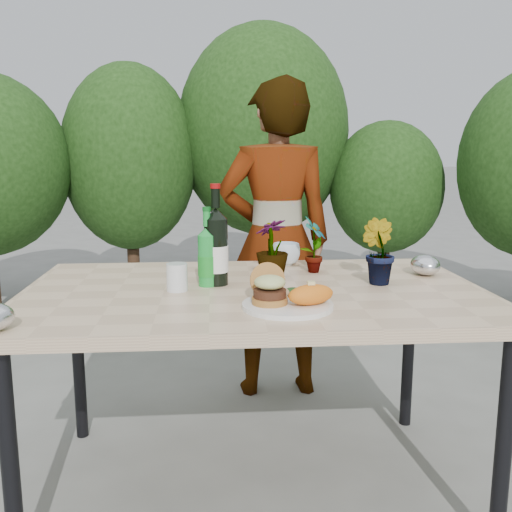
{
  "coord_description": "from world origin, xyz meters",
  "views": [
    {
      "loc": [
        -0.15,
        -1.93,
        1.23
      ],
      "look_at": [
        0.0,
        -0.08,
        0.88
      ],
      "focal_mm": 40.0,
      "sensor_mm": 36.0,
      "label": 1
    }
  ],
  "objects": [
    {
      "name": "burger_stack",
      "position": [
        0.03,
        -0.24,
        0.81
      ],
      "size": [
        0.11,
        0.16,
        0.11
      ],
      "color": "#B7722D",
      "rests_on": "dinner_plate"
    },
    {
      "name": "grilled_veg",
      "position": [
        0.1,
        -0.17,
        0.78
      ],
      "size": [
        0.08,
        0.05,
        0.03
      ],
      "color": "olive",
      "rests_on": "dinner_plate"
    },
    {
      "name": "sweet_potato",
      "position": [
        0.15,
        -0.28,
        0.8
      ],
      "size": [
        0.17,
        0.12,
        0.06
      ],
      "primitive_type": "ellipsoid",
      "rotation": [
        0.0,
        0.0,
        0.35
      ],
      "color": "orange",
      "rests_on": "dinner_plate"
    },
    {
      "name": "seedling_left",
      "position": [
        0.25,
        0.24,
        0.86
      ],
      "size": [
        0.13,
        0.14,
        0.22
      ],
      "primitive_type": "imported",
      "rotation": [
        0.0,
        0.0,
        1.03
      ],
      "color": "#26521C",
      "rests_on": "patio_table"
    },
    {
      "name": "wine_bottle",
      "position": [
        -0.13,
        0.07,
        0.88
      ],
      "size": [
        0.09,
        0.09,
        0.36
      ],
      "rotation": [
        0.0,
        0.0,
        -0.02
      ],
      "color": "black",
      "rests_on": "patio_table"
    },
    {
      "name": "foil_packet_right",
      "position": [
        0.67,
        0.16,
        0.79
      ],
      "size": [
        0.13,
        0.15,
        0.08
      ],
      "primitive_type": "ellipsoid",
      "rotation": [
        0.0,
        0.0,
        1.71
      ],
      "color": "silver",
      "rests_on": "patio_table"
    },
    {
      "name": "patio_table",
      "position": [
        0.0,
        0.0,
        0.69
      ],
      "size": [
        1.6,
        1.0,
        0.75
      ],
      "color": "#D2B18C",
      "rests_on": "ground"
    },
    {
      "name": "shrub_hedge",
      "position": [
        0.38,
        1.46,
        1.15
      ],
      "size": [
        6.95,
        5.2,
        2.27
      ],
      "color": "#382316",
      "rests_on": "ground"
    },
    {
      "name": "person",
      "position": [
        0.17,
        0.84,
        0.78
      ],
      "size": [
        0.59,
        0.41,
        1.57
      ],
      "primitive_type": "imported",
      "rotation": [
        0.0,
        0.0,
        3.2
      ],
      "color": "#9E6B4F",
      "rests_on": "ground"
    },
    {
      "name": "blue_bowl",
      "position": [
        0.16,
        0.4,
        0.8
      ],
      "size": [
        0.12,
        0.12,
        0.09
      ],
      "primitive_type": "imported",
      "rotation": [
        0.0,
        0.0,
        0.02
      ],
      "color": "silver",
      "rests_on": "patio_table"
    },
    {
      "name": "seedling_mid",
      "position": [
        0.45,
        0.04,
        0.87
      ],
      "size": [
        0.15,
        0.16,
        0.23
      ],
      "primitive_type": "imported",
      "rotation": [
        0.0,
        0.0,
        2.1
      ],
      "color": "#21571D",
      "rests_on": "patio_table"
    },
    {
      "name": "ground",
      "position": [
        0.0,
        0.0,
        0.0
      ],
      "size": [
        80.0,
        80.0,
        0.0
      ],
      "primitive_type": "plane",
      "color": "slate",
      "rests_on": "ground"
    },
    {
      "name": "dinner_plate",
      "position": [
        0.08,
        -0.26,
        0.76
      ],
      "size": [
        0.28,
        0.28,
        0.01
      ],
      "primitive_type": "cylinder",
      "color": "white",
      "rests_on": "patio_table"
    },
    {
      "name": "seedling_right",
      "position": [
        0.08,
        0.2,
        0.86
      ],
      "size": [
        0.17,
        0.17,
        0.22
      ],
      "primitive_type": "imported",
      "rotation": [
        0.0,
        0.0,
        3.77
      ],
      "color": "#27561D",
      "rests_on": "patio_table"
    },
    {
      "name": "plastic_cup",
      "position": [
        -0.27,
        -0.01,
        0.8
      ],
      "size": [
        0.07,
        0.07,
        0.09
      ],
      "primitive_type": "cylinder",
      "color": "silver",
      "rests_on": "patio_table"
    },
    {
      "name": "sparkling_water",
      "position": [
        -0.16,
        0.05,
        0.85
      ],
      "size": [
        0.07,
        0.07,
        0.28
      ],
      "rotation": [
        0.0,
        0.0,
        -0.41
      ],
      "color": "green",
      "rests_on": "patio_table"
    }
  ]
}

